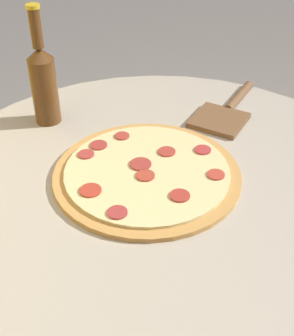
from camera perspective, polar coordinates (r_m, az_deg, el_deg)
name	(u,v)px	position (r m, az deg, el deg)	size (l,w,h in m)	color
table	(161,264)	(1.06, 1.75, -11.61)	(1.00, 1.00, 0.78)	#B2A893
pizza	(147,173)	(0.93, -0.02, -0.60)	(0.38, 0.38, 0.02)	#C68E47
beer_bottle	(43,81)	(1.10, -12.52, 10.30)	(0.06, 0.06, 0.27)	#563314
pizza_paddle	(225,112)	(1.16, 9.54, 6.70)	(0.27, 0.20, 0.02)	brown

